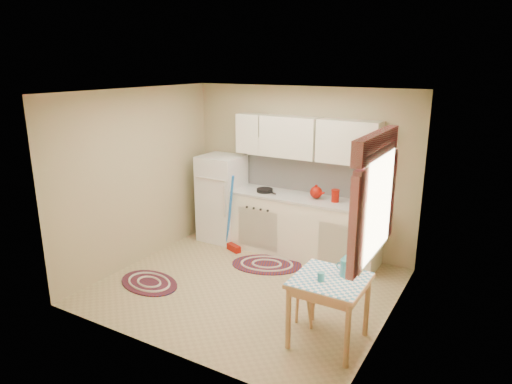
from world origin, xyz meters
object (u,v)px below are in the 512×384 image
at_px(fridge, 222,198).
at_px(stool, 307,306).
at_px(table, 329,311).
at_px(base_cabinets, 304,228).

distance_m(fridge, stool, 2.85).
bearing_deg(table, fridge, 144.24).
height_order(fridge, base_cabinets, fridge).
xyz_separation_m(fridge, base_cabinets, (1.44, 0.05, -0.26)).
bearing_deg(base_cabinets, table, -59.01).
xyz_separation_m(table, stool, (-0.33, 0.21, -0.15)).
distance_m(table, stool, 0.42).
bearing_deg(fridge, base_cabinets, 1.99).
height_order(base_cabinets, stool, base_cabinets).
distance_m(fridge, table, 3.21).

